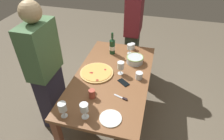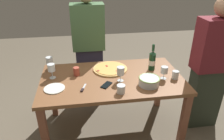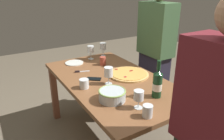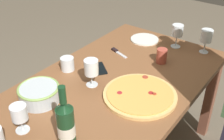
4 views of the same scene
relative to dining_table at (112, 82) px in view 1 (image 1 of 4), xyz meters
The scene contains 17 objects.
ground_plane 0.66m from the dining_table, ahead, with size 8.00×8.00×0.00m, color #695F4D.
dining_table is the anchor object (origin of this frame).
pizza 0.23m from the dining_table, 87.74° to the left, with size 0.41×0.41×0.03m.
serving_bowl 0.45m from the dining_table, 31.02° to the right, with size 0.22×0.22×0.09m.
wine_bottle 0.56m from the dining_table, 14.31° to the left, with size 0.08×0.08×0.32m.
wine_glass_near_pizza 0.70m from the dining_table, behind, with size 0.08×0.08×0.17m.
wine_glass_by_bottle 0.24m from the dining_table, 47.04° to the right, with size 0.08×0.08×0.17m.
wine_glass_far_left 0.79m from the dining_table, 157.62° to the left, with size 0.08×0.08×0.17m.
wine_glass_far_right 0.61m from the dining_table, 10.99° to the right, with size 0.08×0.08×0.15m.
cup_amber 0.35m from the dining_table, 82.56° to the right, with size 0.09×0.09×0.09m, color white.
cup_ceramic 0.72m from the dining_table, 10.36° to the right, with size 0.07×0.07×0.09m, color white.
cup_spare 0.44m from the dining_table, 163.78° to the left, with size 0.07×0.07×0.10m, color #B64C3B.
side_plate 0.65m from the dining_table, 166.50° to the right, with size 0.22×0.22×0.01m, color white.
cell_phone 0.21m from the dining_table, 117.21° to the right, with size 0.07×0.14×0.01m, color black.
pizza_knife 0.40m from the dining_table, 148.98° to the right, with size 0.07×0.16×0.02m.
person_host 1.18m from the dining_table, ahead, with size 0.44×0.24×1.62m.
person_guest_left 0.81m from the dining_table, 106.14° to the left, with size 0.44×0.24×1.67m.
Camera 1 is at (-1.76, -0.46, 2.23)m, focal length 30.88 mm.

